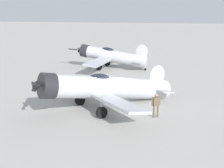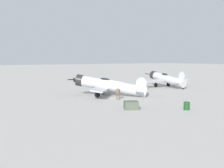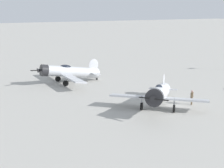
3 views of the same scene
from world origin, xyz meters
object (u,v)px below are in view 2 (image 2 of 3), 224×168
at_px(ground_crew_mechanic, 118,92).
at_px(airplane_mid_apron, 166,79).
at_px(airplane_foreground, 109,86).
at_px(equipment_crate, 131,105).
at_px(fuel_drum, 187,106).

bearing_deg(ground_crew_mechanic, airplane_mid_apron, -9.87).
xyz_separation_m(airplane_foreground, equipment_crate, (3.16, 10.22, -1.12)).
relative_size(airplane_mid_apron, fuel_drum, 14.14).
height_order(ground_crew_mechanic, equipment_crate, ground_crew_mechanic).
bearing_deg(fuel_drum, airplane_mid_apron, -127.07).
xyz_separation_m(airplane_foreground, ground_crew_mechanic, (0.80, 3.84, -0.56)).
bearing_deg(airplane_mid_apron, airplane_foreground, 106.17).
bearing_deg(airplane_foreground, airplane_mid_apron, -122.18).
relative_size(airplane_foreground, fuel_drum, 11.95).
bearing_deg(airplane_mid_apron, ground_crew_mechanic, 116.79).
relative_size(airplane_foreground, airplane_mid_apron, 0.84).
xyz_separation_m(airplane_foreground, fuel_drum, (-1.80, 13.64, -1.13)).
distance_m(airplane_foreground, ground_crew_mechanic, 3.96).
bearing_deg(ground_crew_mechanic, fuel_drum, -112.60).
xyz_separation_m(airplane_mid_apron, fuel_drum, (13.92, 18.43, -1.19)).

